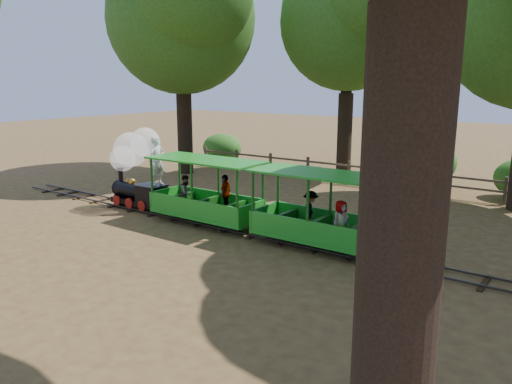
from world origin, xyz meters
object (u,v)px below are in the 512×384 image
Objects in this scene: locomotive at (136,162)px; carriage_rear at (320,220)px; carriage_front at (206,199)px; fence at (372,174)px.

locomotive is 7.14m from carriage_rear.
locomotive is 3.27m from carriage_front.
carriage_front is 3.93m from carriage_rear.
carriage_rear is (7.09, -0.08, -0.83)m from locomotive.
locomotive is 0.77× the size of carriage_rear.
carriage_front reaches higher than fence.
locomotive is 0.77× the size of carriage_front.
fence is at bearing 103.78° from carriage_rear.
fence is (5.13, 7.92, -1.03)m from locomotive.
fence is at bearing 76.15° from carriage_front.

